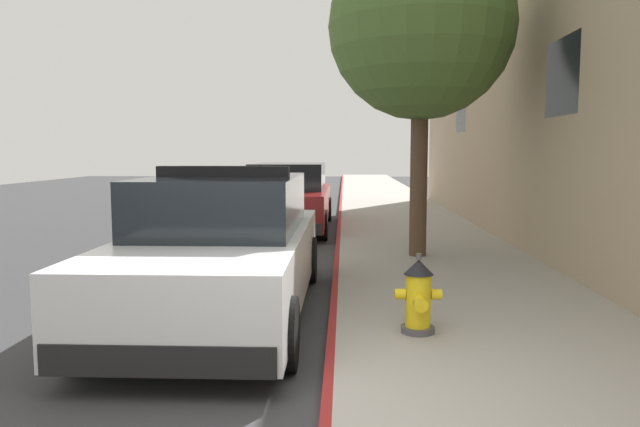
# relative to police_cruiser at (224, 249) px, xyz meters

# --- Properties ---
(ground_plane) EXTENTS (28.97, 60.00, 0.20)m
(ground_plane) POSITION_rel_police_cruiser_xyz_m (-3.14, 6.95, -0.84)
(ground_plane) COLOR #353538
(sidewalk_pavement) EXTENTS (3.14, 60.00, 0.13)m
(sidewalk_pavement) POSITION_rel_police_cruiser_xyz_m (2.86, 6.95, -0.68)
(sidewalk_pavement) COLOR #9E9991
(sidewalk_pavement) RESTS_ON ground
(curb_painted_edge) EXTENTS (0.08, 60.00, 0.13)m
(curb_painted_edge) POSITION_rel_police_cruiser_xyz_m (1.25, 6.95, -0.68)
(curb_painted_edge) COLOR maroon
(curb_painted_edge) RESTS_ON ground
(police_cruiser) EXTENTS (1.94, 4.84, 1.68)m
(police_cruiser) POSITION_rel_police_cruiser_xyz_m (0.00, 0.00, 0.00)
(police_cruiser) COLOR white
(police_cruiser) RESTS_ON ground
(parked_car_silver_ahead) EXTENTS (1.94, 4.84, 1.56)m
(parked_car_silver_ahead) POSITION_rel_police_cruiser_xyz_m (0.05, 7.39, -0.00)
(parked_car_silver_ahead) COLOR maroon
(parked_car_silver_ahead) RESTS_ON ground
(fire_hydrant) EXTENTS (0.44, 0.40, 0.76)m
(fire_hydrant) POSITION_rel_police_cruiser_xyz_m (2.06, -1.07, -0.26)
(fire_hydrant) COLOR #4C4C51
(fire_hydrant) RESTS_ON sidewalk_pavement
(street_tree) EXTENTS (2.96, 2.96, 5.17)m
(street_tree) POSITION_rel_police_cruiser_xyz_m (2.57, 3.15, 3.06)
(street_tree) COLOR brown
(street_tree) RESTS_ON sidewalk_pavement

